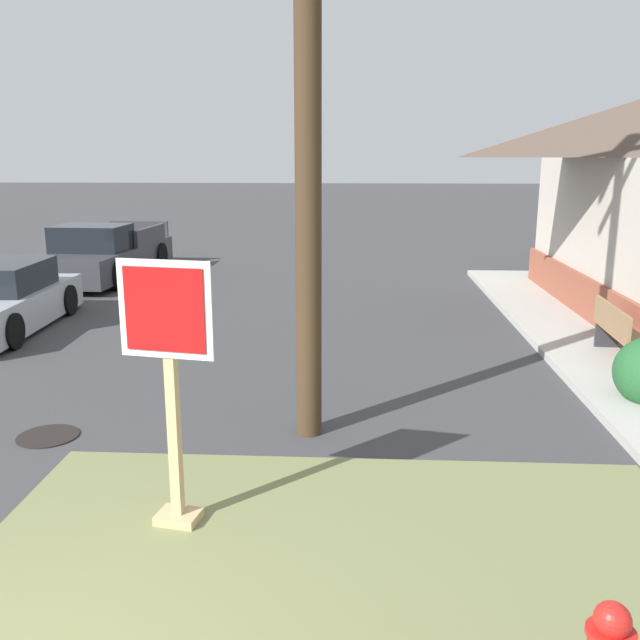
{
  "coord_description": "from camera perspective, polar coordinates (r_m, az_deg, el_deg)",
  "views": [
    {
      "loc": [
        2.18,
        -2.78,
        3.18
      ],
      "look_at": [
        1.73,
        4.98,
        1.31
      ],
      "focal_mm": 38.56,
      "sensor_mm": 36.0,
      "label": 1
    }
  ],
  "objects": [
    {
      "name": "pickup_truck_charcoal",
      "position": [
        19.0,
        -17.51,
        5.12
      ],
      "size": [
        2.29,
        5.33,
        1.48
      ],
      "color": "#38383D",
      "rests_on": "ground"
    },
    {
      "name": "manhole_cover",
      "position": [
        8.68,
        -21.64,
        -8.94
      ],
      "size": [
        0.7,
        0.7,
        0.02
      ],
      "primitive_type": "cylinder",
      "color": "black",
      "rests_on": "ground"
    },
    {
      "name": "street_bench",
      "position": [
        11.39,
        23.53,
        -0.78
      ],
      "size": [
        0.49,
        1.7,
        0.85
      ],
      "color": "#93704C",
      "rests_on": "sidewalk_strip"
    },
    {
      "name": "grass_corner_patch",
      "position": [
        5.37,
        1.77,
        -22.3
      ],
      "size": [
        5.95,
        4.67,
        0.08
      ],
      "primitive_type": "cube",
      "color": "olive",
      "rests_on": "ground"
    },
    {
      "name": "stop_sign",
      "position": [
        5.85,
        -12.24,
        -6.12
      ],
      "size": [
        0.8,
        0.34,
        2.3
      ],
      "color": "tan",
      "rests_on": "grass_corner_patch"
    },
    {
      "name": "utility_pole",
      "position": [
        7.67,
        -1.04,
        23.56
      ],
      "size": [
        1.79,
        0.29,
        8.63
      ],
      "color": "#42301E",
      "rests_on": "ground"
    }
  ]
}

